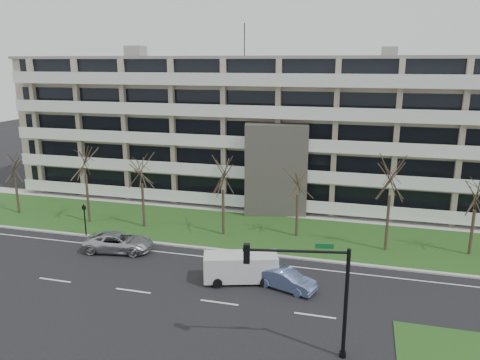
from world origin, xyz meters
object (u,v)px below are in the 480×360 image
(traffic_signal, at_px, (311,285))
(silver_pickup, at_px, (119,242))
(pedestrian_signal, at_px, (85,216))
(blue_sedan, at_px, (286,279))
(white_van, at_px, (242,265))

(traffic_signal, bearing_deg, silver_pickup, 138.25)
(traffic_signal, distance_m, pedestrian_signal, 23.97)
(silver_pickup, height_order, pedestrian_signal, pedestrian_signal)
(blue_sedan, height_order, pedestrian_signal, pedestrian_signal)
(blue_sedan, bearing_deg, traffic_signal, -142.76)
(traffic_signal, height_order, pedestrian_signal, traffic_signal)
(pedestrian_signal, bearing_deg, blue_sedan, 8.26)
(silver_pickup, distance_m, white_van, 11.16)
(white_van, xyz_separation_m, pedestrian_signal, (-15.19, 4.64, 0.69))
(white_van, bearing_deg, pedestrian_signal, 145.82)
(blue_sedan, xyz_separation_m, traffic_signal, (2.36, -6.94, 3.34))
(blue_sedan, distance_m, white_van, 3.20)
(silver_pickup, bearing_deg, white_van, -111.47)
(white_van, height_order, traffic_signal, traffic_signal)
(blue_sedan, relative_size, pedestrian_signal, 1.40)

